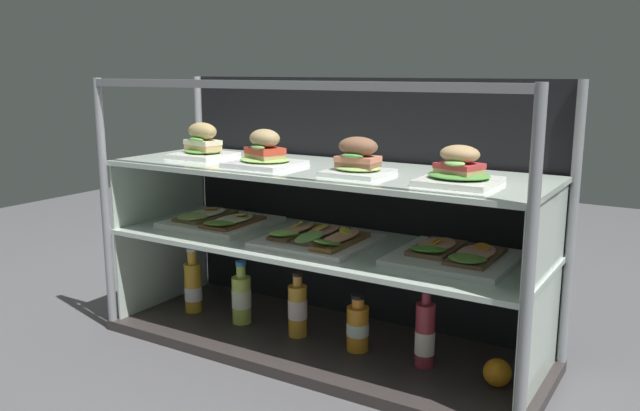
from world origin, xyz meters
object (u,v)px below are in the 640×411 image
(plated_roll_sandwich_near_left_corner, at_px, (265,153))
(juice_bottle_front_middle, at_px, (242,298))
(plated_roll_sandwich_far_right, at_px, (203,144))
(open_sandwich_tray_mid_right, at_px, (219,220))
(juice_bottle_back_right, at_px, (425,335))
(orange_fruit_beside_bottles, at_px, (497,373))
(juice_bottle_back_center, at_px, (298,309))
(plated_roll_sandwich_far_left, at_px, (358,160))
(juice_bottle_front_second, at_px, (193,287))
(plated_roll_sandwich_mid_right, at_px, (459,171))
(juice_bottle_near_post, at_px, (358,326))
(open_sandwich_tray_far_right, at_px, (454,255))
(open_sandwich_tray_far_left, at_px, (318,238))

(plated_roll_sandwich_near_left_corner, bearing_deg, juice_bottle_front_middle, 164.27)
(plated_roll_sandwich_far_right, distance_m, open_sandwich_tray_mid_right, 0.27)
(juice_bottle_back_right, height_order, orange_fruit_beside_bottles, juice_bottle_back_right)
(juice_bottle_front_middle, distance_m, juice_bottle_back_center, 0.23)
(plated_roll_sandwich_far_left, distance_m, juice_bottle_back_right, 0.56)
(juice_bottle_front_second, height_order, orange_fruit_beside_bottles, juice_bottle_front_second)
(plated_roll_sandwich_far_left, distance_m, juice_bottle_front_second, 0.87)
(plated_roll_sandwich_mid_right, distance_m, juice_bottle_front_second, 1.13)
(plated_roll_sandwich_near_left_corner, relative_size, juice_bottle_near_post, 1.11)
(juice_bottle_near_post, bearing_deg, plated_roll_sandwich_near_left_corner, -171.16)
(juice_bottle_back_center, relative_size, juice_bottle_near_post, 1.19)
(juice_bottle_front_middle, relative_size, orange_fruit_beside_bottles, 2.81)
(open_sandwich_tray_far_right, height_order, orange_fruit_beside_bottles, open_sandwich_tray_far_right)
(juice_bottle_near_post, relative_size, juice_bottle_back_right, 0.75)
(open_sandwich_tray_far_left, distance_m, orange_fruit_beside_bottles, 0.67)
(open_sandwich_tray_mid_right, xyz_separation_m, open_sandwich_tray_far_left, (0.43, -0.03, 0.00))
(open_sandwich_tray_mid_right, xyz_separation_m, juice_bottle_back_center, (0.35, -0.02, -0.26))
(plated_roll_sandwich_far_right, relative_size, plated_roll_sandwich_far_left, 1.07)
(juice_bottle_front_middle, bearing_deg, plated_roll_sandwich_far_right, 173.75)
(plated_roll_sandwich_mid_right, distance_m, orange_fruit_beside_bottles, 0.58)
(open_sandwich_tray_far_left, bearing_deg, juice_bottle_front_second, -179.18)
(juice_bottle_back_right, bearing_deg, juice_bottle_front_second, -178.84)
(plated_roll_sandwich_far_right, height_order, open_sandwich_tray_mid_right, plated_roll_sandwich_far_right)
(orange_fruit_beside_bottles, bearing_deg, juice_bottle_near_post, 178.86)
(juice_bottle_back_center, distance_m, juice_bottle_back_right, 0.45)
(open_sandwich_tray_far_right, bearing_deg, plated_roll_sandwich_far_left, -162.38)
(open_sandwich_tray_far_right, bearing_deg, plated_roll_sandwich_mid_right, -67.98)
(plated_roll_sandwich_mid_right, relative_size, open_sandwich_tray_mid_right, 0.59)
(plated_roll_sandwich_far_right, relative_size, open_sandwich_tray_mid_right, 0.55)
(juice_bottle_back_center, height_order, juice_bottle_back_right, juice_bottle_back_right)
(plated_roll_sandwich_mid_right, height_order, open_sandwich_tray_far_right, plated_roll_sandwich_mid_right)
(juice_bottle_front_middle, distance_m, orange_fruit_beside_bottles, 0.91)
(open_sandwich_tray_far_right, bearing_deg, plated_roll_sandwich_near_left_corner, -172.02)
(plated_roll_sandwich_far_right, height_order, open_sandwich_tray_far_left, plated_roll_sandwich_far_right)
(open_sandwich_tray_mid_right, bearing_deg, plated_roll_sandwich_far_left, -6.64)
(plated_roll_sandwich_far_left, xyz_separation_m, orange_fruit_beside_bottles, (0.43, 0.04, -0.57))
(juice_bottle_back_center, height_order, juice_bottle_near_post, juice_bottle_back_center)
(juice_bottle_back_right, distance_m, orange_fruit_beside_bottles, 0.23)
(orange_fruit_beside_bottles, bearing_deg, open_sandwich_tray_mid_right, 178.44)
(open_sandwich_tray_mid_right, bearing_deg, plated_roll_sandwich_far_right, -169.88)
(open_sandwich_tray_far_left, xyz_separation_m, orange_fruit_beside_bottles, (0.59, -0.00, -0.31))
(juice_bottle_near_post, relative_size, orange_fruit_beside_bottles, 2.32)
(open_sandwich_tray_far_right, height_order, juice_bottle_back_right, open_sandwich_tray_far_right)
(open_sandwich_tray_far_left, height_order, juice_bottle_front_middle, open_sandwich_tray_far_left)
(plated_roll_sandwich_far_right, height_order, plated_roll_sandwich_far_left, plated_roll_sandwich_far_right)
(juice_bottle_front_middle, bearing_deg, plated_roll_sandwich_far_left, -4.90)
(open_sandwich_tray_mid_right, height_order, open_sandwich_tray_far_right, open_sandwich_tray_far_right)
(plated_roll_sandwich_near_left_corner, xyz_separation_m, juice_bottle_front_middle, (-0.14, 0.04, -0.52))
(juice_bottle_front_second, bearing_deg, juice_bottle_back_right, 1.16)
(open_sandwich_tray_far_left, bearing_deg, plated_roll_sandwich_mid_right, -5.22)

